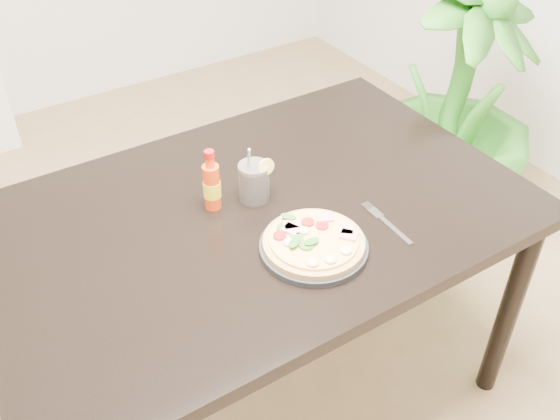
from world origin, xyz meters
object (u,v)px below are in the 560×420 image
houseplant (456,105)px  dining_table (256,234)px  cola_cup (254,183)px  fork (385,222)px  plate (314,247)px  pizza (313,241)px  hot_sauce_bottle (212,185)px

houseplant → dining_table: bearing=-162.8°
cola_cup → fork: bearing=-49.5°
dining_table → cola_cup: 0.14m
dining_table → plate: plate is taller
dining_table → pizza: pizza is taller
hot_sauce_bottle → fork: 0.45m
hot_sauce_bottle → houseplant: size_ratio=0.15×
fork → pizza: bearing=178.3°
fork → houseplant: houseplant is taller
pizza → hot_sauce_bottle: size_ratio=1.42×
dining_table → plate: bearing=-79.2°
dining_table → fork: (0.25, -0.22, 0.09)m
pizza → hot_sauce_bottle: 0.30m
plate → cola_cup: (-0.01, 0.25, 0.04)m
pizza → houseplant: (1.06, 0.55, -0.21)m
plate → hot_sauce_bottle: bearing=113.9°
hot_sauce_bottle → cola_cup: 0.11m
pizza → cola_cup: (-0.01, 0.25, 0.02)m
dining_table → hot_sauce_bottle: 0.19m
fork → houseplant: 1.03m
pizza → fork: pizza is taller
dining_table → plate: (0.04, -0.21, 0.09)m
fork → cola_cup: bearing=132.6°
dining_table → houseplant: (1.10, 0.34, -0.10)m
cola_cup → fork: size_ratio=0.92×
pizza → houseplant: 1.21m
dining_table → houseplant: houseplant is taller
fork → plate: bearing=178.5°
dining_table → fork: fork is taller
plate → fork: plate is taller
houseplant → hot_sauce_bottle: bearing=-167.1°
hot_sauce_bottle → cola_cup: bearing=-13.6°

